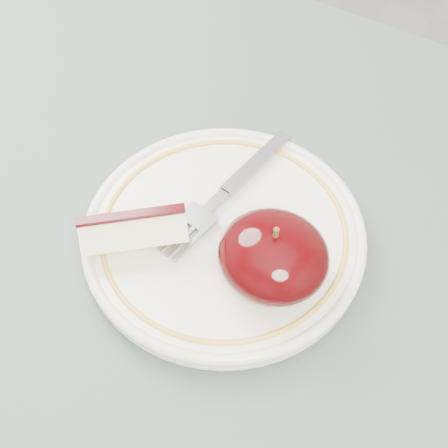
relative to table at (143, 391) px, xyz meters
The scene contains 5 objects.
table is the anchor object (origin of this frame).
plate 0.15m from the table, 84.25° to the left, with size 0.23×0.23×0.02m.
apple_half 0.17m from the table, 57.31° to the left, with size 0.08×0.08×0.06m.
apple_wedge 0.15m from the table, 121.37° to the left, with size 0.08×0.08×0.04m.
fork 0.18m from the table, 92.60° to the left, with size 0.04×0.16×0.00m.
Camera 1 is at (0.16, -0.13, 1.17)m, focal length 50.00 mm.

